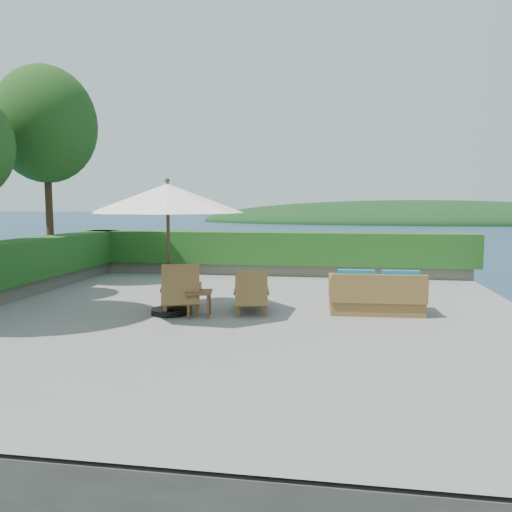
% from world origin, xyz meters
% --- Properties ---
extents(ground, '(12.00, 12.00, 0.00)m').
position_xyz_m(ground, '(0.00, 0.00, 0.00)').
color(ground, gray).
rests_on(ground, ground).
extents(foundation, '(12.00, 12.00, 3.00)m').
position_xyz_m(foundation, '(0.00, 0.00, -1.55)').
color(foundation, '#564E44').
rests_on(foundation, ocean).
extents(ocean, '(600.00, 600.00, 0.00)m').
position_xyz_m(ocean, '(0.00, 0.00, -3.00)').
color(ocean, '#142F40').
rests_on(ocean, ground).
extents(offshore_island, '(126.00, 57.60, 12.60)m').
position_xyz_m(offshore_island, '(25.00, 140.00, -3.00)').
color(offshore_island, black).
rests_on(offshore_island, ocean).
extents(planter_wall_far, '(12.00, 0.60, 0.36)m').
position_xyz_m(planter_wall_far, '(0.00, 5.60, 0.18)').
color(planter_wall_far, '#6B6556').
rests_on(planter_wall_far, ground).
extents(hedge_far, '(12.40, 0.90, 1.00)m').
position_xyz_m(hedge_far, '(0.00, 5.60, 0.85)').
color(hedge_far, '#224B15').
rests_on(hedge_far, planter_wall_far).
extents(tree_far, '(2.80, 2.80, 6.03)m').
position_xyz_m(tree_far, '(-6.00, 3.20, 4.40)').
color(tree_far, '#422A19').
rests_on(tree_far, ground).
extents(patio_umbrella, '(3.85, 3.85, 2.74)m').
position_xyz_m(patio_umbrella, '(-1.30, -0.31, 2.31)').
color(patio_umbrella, black).
rests_on(patio_umbrella, ground).
extents(lounge_left, '(1.20, 1.94, 1.04)m').
position_xyz_m(lounge_left, '(-1.14, 0.01, 0.44)').
color(lounge_left, brown).
rests_on(lounge_left, ground).
extents(lounge_right, '(0.88, 1.64, 0.90)m').
position_xyz_m(lounge_right, '(0.30, 0.19, 0.38)').
color(lounge_right, brown).
rests_on(lounge_right, ground).
extents(side_table, '(0.56, 0.56, 0.52)m').
position_xyz_m(side_table, '(-0.64, -0.43, 0.43)').
color(side_table, brown).
rests_on(side_table, ground).
extents(wicker_loveseat, '(1.93, 1.05, 0.93)m').
position_xyz_m(wicker_loveseat, '(2.84, 0.46, 0.36)').
color(wicker_loveseat, brown).
rests_on(wicker_loveseat, ground).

